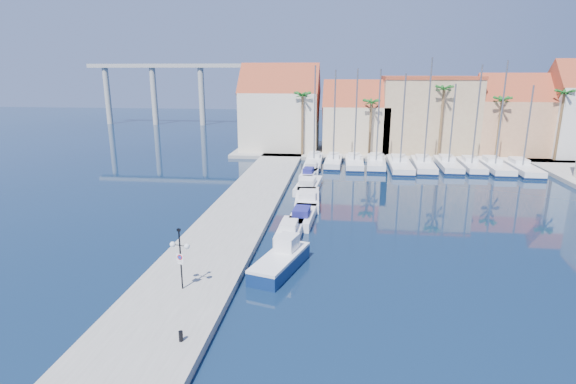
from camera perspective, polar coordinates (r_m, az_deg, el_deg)
name	(u,v)px	position (r m, az deg, el deg)	size (l,w,h in m)	color
ground	(337,288)	(27.93, 6.26, -12.00)	(260.00, 260.00, 0.00)	black
quay_west	(241,212)	(41.35, -5.99, -2.50)	(6.00, 77.00, 0.50)	gray
shore_north	(405,152)	(74.61, 14.61, 4.99)	(54.00, 16.00, 0.50)	gray
lamp_post	(180,250)	(26.30, -13.56, -7.12)	(1.23, 0.52, 3.69)	black
bollard	(181,336)	(22.48, -13.45, -17.38)	(0.20, 0.20, 0.51)	black
fishing_boat	(281,260)	(29.82, -0.88, -8.64)	(3.50, 6.17, 2.05)	navy
motorboat_west_0	(290,230)	(35.61, 0.23, -4.91)	(1.92, 5.55, 1.40)	white
motorboat_west_1	(302,216)	(39.07, 1.83, -3.08)	(2.21, 6.04, 1.40)	white
motorboat_west_2	(307,199)	(44.39, 2.47, -0.85)	(2.69, 7.21, 1.40)	white
motorboat_west_3	(308,185)	(49.72, 2.59, 0.89)	(2.78, 7.29, 1.40)	white
motorboat_west_4	(309,174)	(55.00, 2.66, 2.27)	(2.07, 5.18, 1.40)	white
motorboat_west_5	(311,168)	(58.56, 2.97, 3.05)	(2.08, 6.39, 1.40)	white
motorboat_west_6	(314,159)	(64.40, 3.34, 4.15)	(2.09, 5.64, 1.40)	white
sailboat_0	(314,160)	(63.19, 3.34, 4.06)	(2.25, 8.22, 13.46)	white
sailboat_1	(334,161)	(62.75, 5.80, 3.92)	(2.48, 8.31, 12.90)	white
sailboat_2	(354,162)	(62.60, 8.40, 3.79)	(2.46, 9.00, 13.05)	white
sailboat_3	(376,162)	(63.03, 11.12, 3.74)	(2.94, 9.41, 13.00)	white
sailboat_4	(399,164)	(62.29, 13.98, 3.41)	(2.93, 10.71, 12.44)	white
sailboat_5	(423,164)	(63.11, 16.80, 3.40)	(3.08, 9.97, 14.40)	white
sailboat_6	(448,164)	(64.32, 19.60, 3.34)	(2.76, 9.61, 11.17)	white
sailboat_7	(471,165)	(64.65, 22.18, 3.20)	(2.57, 8.90, 13.54)	white
sailboat_8	(494,166)	(65.54, 24.66, 3.07)	(2.77, 10.17, 14.01)	white
sailboat_9	(521,167)	(65.97, 27.45, 2.78)	(2.78, 10.10, 11.05)	white
building_0	(280,111)	(72.85, -0.98, 10.22)	(12.30, 9.00, 13.50)	beige
building_1	(356,120)	(72.30, 8.61, 9.04)	(10.30, 8.00, 11.00)	#C9B48E
building_2	(427,114)	(74.31, 17.24, 9.45)	(14.20, 10.20, 11.50)	tan
building_3	(510,118)	(76.40, 26.32, 8.41)	(10.30, 8.00, 12.00)	tan
palm_0	(303,97)	(67.26, 1.86, 11.99)	(2.60, 2.60, 10.15)	brown
palm_1	(371,104)	(67.16, 10.54, 10.94)	(2.60, 2.60, 9.15)	brown
palm_2	(444,91)	(68.38, 19.19, 12.03)	(2.60, 2.60, 11.15)	brown
palm_3	(502,102)	(70.52, 25.55, 10.32)	(2.60, 2.60, 9.65)	brown
palm_4	(564,95)	(73.36, 31.66, 10.44)	(2.60, 2.60, 10.65)	brown
viaduct	(181,82)	(113.85, -13.49, 13.44)	(48.00, 2.20, 14.45)	#9E9E99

